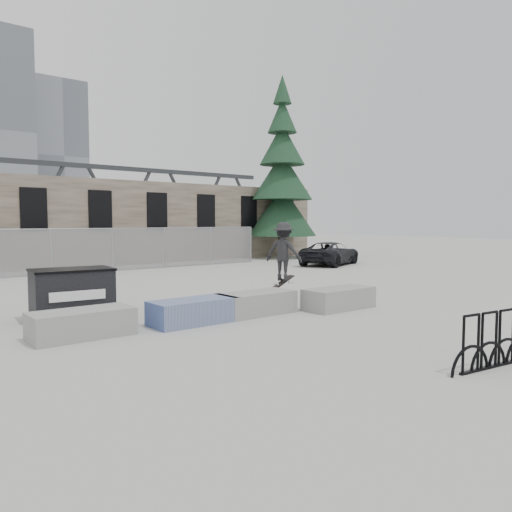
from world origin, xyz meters
The scene contains 12 objects.
ground centered at (0.00, 0.00, 0.00)m, with size 120.00×120.00×0.00m, color #A3A39E.
stone_wall centered at (0.00, 16.24, 2.26)m, with size 36.00×2.58×4.50m.
chainlink_fence centered at (0.00, 12.50, 1.04)m, with size 22.06×0.06×2.02m.
planter_far_left centered at (-3.12, 0.13, 0.30)m, with size 2.00×0.90×0.56m.
planter_center_left centered at (-0.65, -0.11, 0.30)m, with size 2.00×0.90×0.56m.
planter_center_right centered at (1.18, -0.12, 0.30)m, with size 2.00×0.90×0.56m.
planter_offset centered at (3.38, -0.90, 0.30)m, with size 2.00×0.90×0.56m.
dumpster centered at (-2.61, 2.19, 0.61)m, with size 1.94×1.30×1.21m.
spruce_tree centered at (14.72, 14.00, 4.82)m, with size 4.38×4.38×11.50m.
truss_bridge centered at (10.00, 55.00, 4.13)m, with size 70.00×3.00×9.80m.
suv centered at (13.21, 8.44, 0.61)m, with size 2.04×4.42×1.23m, color black.
skateboarder centered at (2.87, 0.74, 1.47)m, with size 1.02×1.24×1.85m.
Camera 1 is at (-6.62, -9.76, 2.33)m, focal length 35.00 mm.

